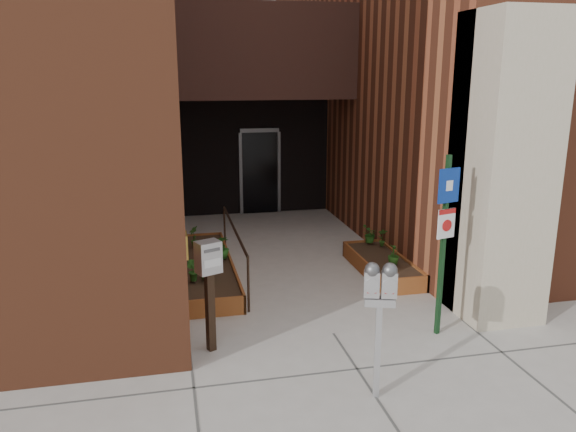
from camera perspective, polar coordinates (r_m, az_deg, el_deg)
ground at (r=8.08m, az=4.63°, el=-11.83°), size 80.00×80.00×0.00m
architecture at (r=14.04m, az=-4.47°, el=20.09°), size 20.00×14.60×10.00m
planter_left at (r=10.23m, az=-8.23°, el=-5.38°), size 0.90×3.60×0.30m
planter_right at (r=10.45m, az=9.54°, el=-5.01°), size 0.80×2.20×0.30m
handrail at (r=10.04m, az=-5.48°, el=-2.00°), size 0.04×3.34×0.90m
parking_meter at (r=6.20m, az=9.33°, el=-7.85°), size 0.37×0.22×1.60m
sign_post at (r=7.80m, az=15.66°, el=-1.10°), size 0.34×0.13×2.53m
payment_dropbox at (r=7.27m, az=-8.05°, el=-5.72°), size 0.36×0.32×1.50m
shrub_left_a at (r=9.26m, az=-8.26°, el=-5.21°), size 0.47×0.47×0.37m
shrub_left_b at (r=9.21m, az=-9.70°, el=-5.48°), size 0.27×0.27×0.34m
shrub_left_c at (r=10.22m, az=-6.66°, el=-3.15°), size 0.26×0.26×0.41m
shrub_left_d at (r=10.99m, az=-9.55°, el=-2.03°), size 0.26×0.26×0.40m
shrub_right_a at (r=10.00m, az=10.68°, el=-3.85°), size 0.21×0.21×0.36m
shrub_right_b at (r=11.01m, az=9.58°, el=-2.15°), size 0.22×0.22×0.35m
shrub_right_c at (r=11.18m, az=8.32°, el=-1.84°), size 0.44×0.44×0.35m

